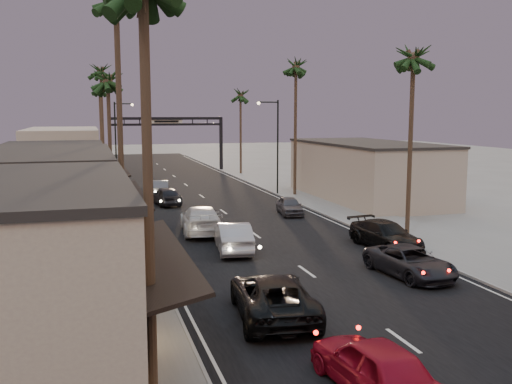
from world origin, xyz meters
TOP-DOWN VIEW (x-y plane):
  - ground at (0.00, 40.00)m, footprint 200.00×200.00m
  - road at (0.00, 45.00)m, footprint 14.00×120.00m
  - sidewalk_left at (-9.50, 52.00)m, footprint 5.00×92.00m
  - sidewalk_right at (9.50, 52.00)m, footprint 5.00×92.00m
  - storefront_mid at (-13.00, 26.00)m, footprint 8.00×14.00m
  - storefront_far at (-13.00, 42.00)m, footprint 8.00×16.00m
  - storefront_dist at (-13.00, 65.00)m, footprint 8.00×20.00m
  - building_right at (14.00, 40.00)m, footprint 8.00×18.00m
  - arch at (0.00, 70.00)m, footprint 15.20×0.40m
  - streetlight_right at (6.92, 45.00)m, footprint 2.13×0.30m
  - streetlight_left at (-6.92, 58.00)m, footprint 2.13×0.30m
  - palm_lc at (-8.60, 36.00)m, footprint 3.20×3.20m
  - palm_ld at (-8.60, 55.00)m, footprint 3.20×3.20m
  - palm_ra at (8.60, 24.00)m, footprint 3.20×3.20m
  - palm_rb at (8.60, 44.00)m, footprint 3.20×3.20m
  - palm_rc at (8.60, 64.00)m, footprint 3.20×3.20m
  - palm_far at (-8.30, 78.00)m, footprint 3.20×3.20m
  - oncoming_red at (-2.74, 7.00)m, footprint 2.36×4.88m
  - oncoming_pickup at (-3.58, 13.46)m, footprint 3.53×6.33m
  - oncoming_silver at (-2.46, 24.06)m, footprint 2.43×5.27m
  - oncoming_white at (-3.24, 29.56)m, footprint 3.11×6.32m
  - oncoming_dgrey at (-3.90, 41.66)m, footprint 2.43×4.77m
  - oncoming_grey_far at (-3.70, 47.69)m, footprint 2.08×4.58m
  - curbside_near at (4.44, 16.87)m, footprint 2.92×5.37m
  - curbside_black at (6.20, 22.37)m, footprint 2.89×5.60m
  - curbside_grey at (4.62, 34.36)m, footprint 2.16×4.22m

SIDE VIEW (x-z plane):
  - ground at x=0.00m, z-range 0.00..0.00m
  - road at x=0.00m, z-range -0.01..0.01m
  - sidewalk_left at x=-9.50m, z-range 0.00..0.12m
  - sidewalk_right at x=9.50m, z-range 0.00..0.12m
  - curbside_grey at x=4.62m, z-range 0.00..1.37m
  - curbside_near at x=4.44m, z-range 0.00..1.43m
  - oncoming_grey_far at x=-3.70m, z-range 0.00..1.46m
  - curbside_black at x=6.20m, z-range 0.00..1.55m
  - oncoming_dgrey at x=-3.90m, z-range 0.00..1.55m
  - oncoming_red at x=-2.74m, z-range 0.00..1.61m
  - oncoming_silver at x=-2.46m, z-range 0.00..1.67m
  - oncoming_pickup at x=-3.58m, z-range 0.00..1.67m
  - oncoming_white at x=-3.24m, z-range 0.00..1.77m
  - storefront_far at x=-13.00m, z-range 0.00..5.00m
  - building_right at x=14.00m, z-range 0.00..5.00m
  - storefront_mid at x=-13.00m, z-range 0.00..5.50m
  - storefront_dist at x=-13.00m, z-range 0.00..6.00m
  - streetlight_right at x=6.92m, z-range 0.83..9.83m
  - streetlight_left at x=-6.92m, z-range 0.83..9.83m
  - arch at x=0.00m, z-range 1.90..9.17m
  - palm_lc at x=-8.60m, z-range 4.37..16.57m
  - palm_rc at x=8.60m, z-range 4.37..16.57m
  - palm_ra at x=8.60m, z-range 4.84..18.04m
  - palm_far at x=-8.30m, z-range 4.84..18.04m
  - palm_ld at x=-8.60m, z-range 5.32..19.52m
  - palm_rb at x=8.60m, z-range 5.32..19.52m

